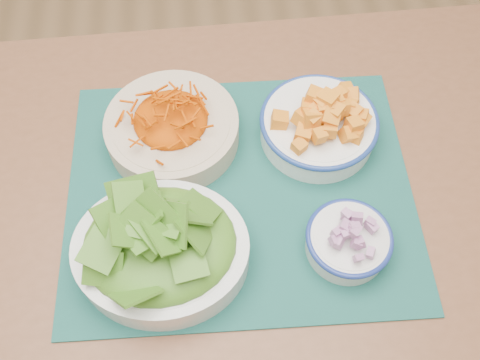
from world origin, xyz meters
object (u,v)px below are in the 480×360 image
at_px(table, 199,236).
at_px(squash_bowl, 320,119).
at_px(placemat, 240,190).
at_px(carrot_bowl, 172,124).
at_px(lettuce_bowl, 160,245).
at_px(onion_bowl, 349,239).

bearing_deg(table, squash_bowl, 28.60).
bearing_deg(table, placemat, 20.17).
relative_size(carrot_bowl, lettuce_bowl, 1.02).
height_order(table, onion_bowl, onion_bowl).
xyz_separation_m(squash_bowl, lettuce_bowl, (-0.26, -0.20, 0.01)).
bearing_deg(onion_bowl, carrot_bowl, 137.98).
distance_m(squash_bowl, lettuce_bowl, 0.33).
bearing_deg(lettuce_bowl, placemat, 46.75).
xyz_separation_m(table, squash_bowl, (0.21, 0.12, 0.15)).
distance_m(placemat, onion_bowl, 0.19).
bearing_deg(onion_bowl, placemat, 142.02).
relative_size(squash_bowl, onion_bowl, 1.60).
distance_m(table, placemat, 0.13).
bearing_deg(table, lettuce_bowl, -122.33).
height_order(placemat, onion_bowl, onion_bowl).
height_order(carrot_bowl, onion_bowl, carrot_bowl).
xyz_separation_m(placemat, carrot_bowl, (-0.10, 0.11, 0.04)).
bearing_deg(squash_bowl, onion_bowl, -87.51).
bearing_deg(lettuce_bowl, carrot_bowl, 89.74).
relative_size(table, placemat, 2.24).
bearing_deg(table, onion_bowl, -22.28).
bearing_deg(carrot_bowl, table, -78.69).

